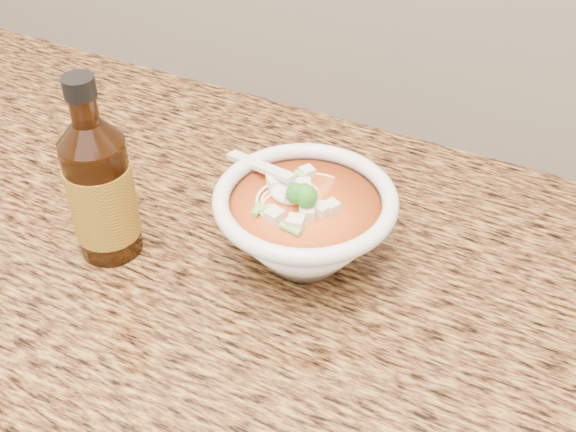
% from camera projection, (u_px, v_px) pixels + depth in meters
% --- Properties ---
extents(counter_slab, '(4.00, 0.68, 0.04)m').
position_uv_depth(counter_slab, '(225.00, 262.00, 0.81)').
color(counter_slab, olive).
rests_on(counter_slab, cabinet).
extents(soup_bowl, '(0.21, 0.19, 0.11)m').
position_uv_depth(soup_bowl, '(305.00, 225.00, 0.76)').
color(soup_bowl, silver).
rests_on(soup_bowl, counter_slab).
extents(hot_sauce_bottle, '(0.08, 0.08, 0.21)m').
position_uv_depth(hot_sauce_bottle, '(101.00, 190.00, 0.75)').
color(hot_sauce_bottle, black).
rests_on(hot_sauce_bottle, counter_slab).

